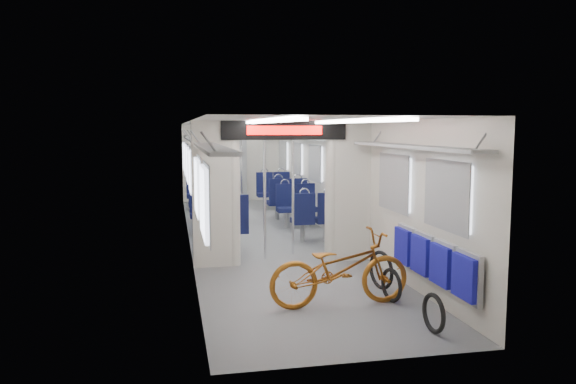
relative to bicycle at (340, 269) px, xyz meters
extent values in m
plane|color=#515456|center=(-0.25, 4.34, -0.47)|extent=(12.00, 12.00, 0.00)
cube|color=beige|center=(-1.70, 4.34, 0.68)|extent=(0.02, 12.00, 2.30)
cube|color=beige|center=(1.20, 4.34, 0.68)|extent=(0.02, 12.00, 2.30)
cube|color=beige|center=(-0.25, 10.34, 0.68)|extent=(2.90, 0.02, 2.30)
cube|color=beige|center=(-0.25, -1.66, 0.68)|extent=(2.90, 0.02, 2.30)
cube|color=silver|center=(-0.25, 4.34, 1.83)|extent=(2.90, 12.00, 0.02)
cube|color=white|center=(-0.80, 4.34, 1.80)|extent=(0.12, 11.40, 0.04)
cube|color=white|center=(0.30, 4.34, 1.80)|extent=(0.12, 11.40, 0.04)
cube|color=beige|center=(-1.37, 2.34, 0.53)|extent=(0.65, 0.18, 2.00)
cube|color=beige|center=(0.88, 2.34, 0.53)|extent=(0.65, 0.18, 2.00)
cube|color=beige|center=(-0.25, 2.34, 1.68)|extent=(2.90, 0.18, 0.30)
cylinder|color=beige|center=(-1.05, 2.34, 0.53)|extent=(0.20, 0.20, 2.00)
cylinder|color=beige|center=(0.55, 2.34, 0.53)|extent=(0.20, 0.20, 2.00)
cube|color=black|center=(-0.25, 2.23, 1.68)|extent=(2.00, 0.03, 0.30)
cube|color=#FF0C07|center=(-0.25, 2.21, 1.68)|extent=(1.20, 0.02, 0.14)
cube|color=white|center=(-1.67, -0.46, 0.93)|extent=(0.04, 1.00, 0.75)
cube|color=white|center=(1.17, -0.46, 0.93)|extent=(0.04, 1.00, 0.75)
cube|color=white|center=(-1.67, 1.14, 0.93)|extent=(0.04, 1.00, 0.75)
cube|color=white|center=(1.17, 1.14, 0.93)|extent=(0.04, 1.00, 0.75)
cube|color=white|center=(-1.67, 3.84, 0.93)|extent=(0.04, 1.00, 0.75)
cube|color=white|center=(1.17, 3.84, 0.93)|extent=(0.04, 1.00, 0.75)
cube|color=white|center=(-1.67, 5.74, 0.93)|extent=(0.04, 1.00, 0.75)
cube|color=white|center=(1.17, 5.74, 0.93)|extent=(0.04, 1.00, 0.75)
cube|color=white|center=(-1.67, 7.64, 0.93)|extent=(0.04, 1.00, 0.75)
cube|color=white|center=(1.17, 7.64, 0.93)|extent=(0.04, 1.00, 0.75)
cube|color=white|center=(-1.67, 9.44, 0.93)|extent=(0.04, 1.00, 0.75)
cube|color=white|center=(1.17, 9.44, 0.93)|extent=(0.04, 1.00, 0.75)
cube|color=gray|center=(-1.52, 0.34, 1.48)|extent=(0.30, 3.60, 0.04)
cube|color=gray|center=(1.02, 0.34, 1.48)|extent=(0.30, 3.60, 0.04)
cube|color=gray|center=(-1.52, 6.34, 1.48)|extent=(0.30, 7.60, 0.04)
cube|color=gray|center=(1.02, 6.34, 1.48)|extent=(0.30, 7.60, 0.04)
cube|color=gray|center=(-0.25, 10.28, 0.53)|extent=(0.90, 0.05, 2.00)
imported|color=#9C5616|center=(0.00, 0.00, 0.00)|extent=(1.80, 0.70, 0.93)
cube|color=gray|center=(1.13, -1.06, 0.11)|extent=(0.06, 0.49, 0.56)
cube|color=#120E84|center=(1.07, -1.06, 0.11)|extent=(0.06, 0.45, 0.47)
cube|color=gray|center=(1.13, -0.51, 0.11)|extent=(0.06, 0.49, 0.56)
cube|color=#120E84|center=(1.07, -0.51, 0.11)|extent=(0.06, 0.45, 0.47)
cube|color=gray|center=(1.13, 0.04, 0.11)|extent=(0.06, 0.49, 0.56)
cube|color=#120E84|center=(1.07, 0.04, 0.11)|extent=(0.06, 0.45, 0.47)
cube|color=gray|center=(1.13, 0.59, 0.11)|extent=(0.06, 0.49, 0.56)
cube|color=#120E84|center=(1.07, 0.59, 0.11)|extent=(0.06, 0.45, 0.47)
torus|color=black|center=(0.71, -1.10, -0.27)|extent=(0.08, 0.44, 0.44)
torus|color=black|center=(0.68, 0.01, -0.27)|extent=(0.14, 0.44, 0.44)
torus|color=black|center=(0.76, 0.56, -0.22)|extent=(0.18, 0.53, 0.54)
cube|color=black|center=(-0.95, 3.31, -0.07)|extent=(0.48, 0.45, 0.10)
cylinder|color=gray|center=(-0.95, 3.31, -0.29)|extent=(0.10, 0.10, 0.35)
cube|color=black|center=(-0.95, 3.13, 0.28)|extent=(0.48, 0.09, 0.59)
torus|color=silver|center=(-0.95, 3.13, 0.57)|extent=(0.24, 0.03, 0.24)
cube|color=black|center=(-0.95, 5.12, -0.07)|extent=(0.48, 0.45, 0.10)
cylinder|color=gray|center=(-0.95, 5.12, -0.29)|extent=(0.10, 0.10, 0.35)
cube|color=black|center=(-0.95, 5.31, 0.28)|extent=(0.48, 0.09, 0.59)
torus|color=silver|center=(-0.95, 5.31, 0.57)|extent=(0.24, 0.03, 0.24)
cube|color=black|center=(-1.42, 3.31, -0.07)|extent=(0.48, 0.45, 0.10)
cylinder|color=gray|center=(-1.42, 3.31, -0.29)|extent=(0.10, 0.10, 0.35)
cube|color=black|center=(-1.42, 3.13, 0.28)|extent=(0.48, 0.09, 0.59)
torus|color=silver|center=(-1.42, 3.13, 0.57)|extent=(0.24, 0.03, 0.24)
cube|color=black|center=(-1.42, 5.12, -0.07)|extent=(0.48, 0.45, 0.10)
cylinder|color=gray|center=(-1.42, 5.12, -0.29)|extent=(0.10, 0.10, 0.35)
cube|color=black|center=(-1.42, 5.31, 0.28)|extent=(0.48, 0.09, 0.59)
torus|color=silver|center=(-1.42, 5.31, 0.57)|extent=(0.24, 0.03, 0.24)
cube|color=black|center=(0.45, 3.96, -0.07)|extent=(0.41, 0.38, 0.10)
cylinder|color=gray|center=(0.45, 3.96, -0.29)|extent=(0.10, 0.10, 0.35)
cube|color=black|center=(0.45, 3.80, 0.23)|extent=(0.41, 0.07, 0.50)
torus|color=silver|center=(0.45, 3.80, 0.49)|extent=(0.21, 0.03, 0.21)
cube|color=black|center=(0.45, 5.51, -0.07)|extent=(0.41, 0.38, 0.10)
cylinder|color=gray|center=(0.45, 5.51, -0.29)|extent=(0.10, 0.10, 0.35)
cube|color=black|center=(0.45, 5.67, 0.23)|extent=(0.41, 0.07, 0.50)
torus|color=silver|center=(0.45, 5.67, 0.49)|extent=(0.21, 0.03, 0.21)
cube|color=black|center=(0.92, 3.96, -0.07)|extent=(0.41, 0.38, 0.10)
cylinder|color=gray|center=(0.92, 3.96, -0.29)|extent=(0.10, 0.10, 0.35)
cube|color=black|center=(0.92, 3.80, 0.23)|extent=(0.41, 0.07, 0.50)
torus|color=silver|center=(0.92, 3.80, 0.49)|extent=(0.21, 0.03, 0.21)
cube|color=black|center=(0.92, 5.51, -0.07)|extent=(0.41, 0.38, 0.10)
cylinder|color=gray|center=(0.92, 5.51, -0.29)|extent=(0.10, 0.10, 0.35)
cube|color=black|center=(0.92, 5.67, 0.23)|extent=(0.41, 0.07, 0.50)
torus|color=silver|center=(0.92, 5.67, 0.49)|extent=(0.21, 0.03, 0.21)
cube|color=black|center=(-0.95, 6.79, -0.07)|extent=(0.44, 0.41, 0.10)
cylinder|color=gray|center=(-0.95, 6.79, -0.29)|extent=(0.10, 0.10, 0.35)
cube|color=black|center=(-0.95, 6.62, 0.25)|extent=(0.44, 0.08, 0.54)
torus|color=silver|center=(-0.95, 6.62, 0.52)|extent=(0.22, 0.03, 0.22)
cube|color=black|center=(-0.95, 8.45, -0.07)|extent=(0.44, 0.41, 0.10)
cylinder|color=gray|center=(-0.95, 8.45, -0.29)|extent=(0.10, 0.10, 0.35)
cube|color=black|center=(-0.95, 8.62, 0.25)|extent=(0.44, 0.08, 0.54)
torus|color=silver|center=(-0.95, 8.62, 0.52)|extent=(0.22, 0.03, 0.22)
cube|color=black|center=(-1.42, 6.79, -0.07)|extent=(0.44, 0.41, 0.10)
cylinder|color=gray|center=(-1.42, 6.79, -0.29)|extent=(0.10, 0.10, 0.35)
cube|color=black|center=(-1.42, 6.62, 0.25)|extent=(0.44, 0.08, 0.54)
torus|color=silver|center=(-1.42, 6.62, 0.52)|extent=(0.22, 0.03, 0.22)
cube|color=black|center=(-1.42, 8.45, -0.07)|extent=(0.44, 0.41, 0.10)
cylinder|color=gray|center=(-1.42, 8.45, -0.29)|extent=(0.10, 0.10, 0.35)
cube|color=black|center=(-1.42, 8.62, 0.25)|extent=(0.44, 0.08, 0.54)
torus|color=silver|center=(-1.42, 8.62, 0.52)|extent=(0.22, 0.03, 0.22)
cube|color=black|center=(0.45, 6.64, -0.07)|extent=(0.45, 0.42, 0.10)
cylinder|color=gray|center=(0.45, 6.64, -0.29)|extent=(0.10, 0.10, 0.35)
cube|color=black|center=(0.45, 6.47, 0.26)|extent=(0.45, 0.08, 0.55)
torus|color=silver|center=(0.45, 6.47, 0.53)|extent=(0.23, 0.03, 0.23)
cube|color=black|center=(0.45, 8.33, -0.07)|extent=(0.45, 0.42, 0.10)
cylinder|color=gray|center=(0.45, 8.33, -0.29)|extent=(0.10, 0.10, 0.35)
cube|color=black|center=(0.45, 8.50, 0.26)|extent=(0.45, 0.08, 0.55)
torus|color=silver|center=(0.45, 8.50, 0.53)|extent=(0.23, 0.03, 0.23)
cube|color=black|center=(0.92, 6.64, -0.07)|extent=(0.45, 0.42, 0.10)
cylinder|color=gray|center=(0.92, 6.64, -0.29)|extent=(0.10, 0.10, 0.35)
cube|color=black|center=(0.92, 6.47, 0.26)|extent=(0.45, 0.08, 0.55)
torus|color=silver|center=(0.92, 6.47, 0.53)|extent=(0.23, 0.03, 0.23)
cube|color=black|center=(0.92, 8.33, -0.07)|extent=(0.45, 0.42, 0.10)
cylinder|color=gray|center=(0.92, 8.33, -0.29)|extent=(0.10, 0.10, 0.35)
cube|color=black|center=(0.92, 8.50, 0.26)|extent=(0.45, 0.08, 0.55)
torus|color=silver|center=(0.92, 8.50, 0.53)|extent=(0.23, 0.03, 0.23)
cylinder|color=silver|center=(-0.49, 2.68, 0.68)|extent=(0.04, 0.04, 2.30)
cylinder|color=silver|center=(0.04, 2.91, 0.68)|extent=(0.04, 0.04, 2.30)
cylinder|color=silver|center=(-0.47, 6.01, 0.68)|extent=(0.04, 0.04, 2.30)
cylinder|color=silver|center=(0.05, 6.10, 0.68)|extent=(0.04, 0.04, 2.30)
camera|label=1|loc=(-1.99, -6.46, 1.72)|focal=35.00mm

